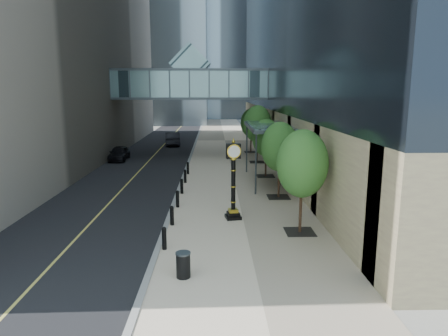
{
  "coord_description": "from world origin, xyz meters",
  "views": [
    {
      "loc": [
        -0.54,
        -15.31,
        6.76
      ],
      "look_at": [
        -0.0,
        5.92,
        2.68
      ],
      "focal_mm": 32.0,
      "sensor_mm": 36.0,
      "label": 1
    }
  ],
  "objects_px": {
    "street_clock": "(233,185)",
    "trash_bin": "(183,266)",
    "pedestrian": "(280,171)",
    "car_near": "(119,153)",
    "car_far": "(172,139)"
  },
  "relations": [
    {
      "from": "car_near",
      "to": "street_clock",
      "type": "bearing_deg",
      "value": -62.36
    },
    {
      "from": "street_clock",
      "to": "pedestrian",
      "type": "relative_size",
      "value": 2.65
    },
    {
      "from": "pedestrian",
      "to": "street_clock",
      "type": "bearing_deg",
      "value": 86.03
    },
    {
      "from": "car_near",
      "to": "car_far",
      "type": "xyz_separation_m",
      "value": [
        4.14,
        11.31,
        0.13
      ]
    },
    {
      "from": "pedestrian",
      "to": "car_near",
      "type": "height_order",
      "value": "pedestrian"
    },
    {
      "from": "pedestrian",
      "to": "car_far",
      "type": "bearing_deg",
      "value": -44.48
    },
    {
      "from": "trash_bin",
      "to": "car_near",
      "type": "xyz_separation_m",
      "value": [
        -8.32,
        25.9,
        0.22
      ]
    },
    {
      "from": "trash_bin",
      "to": "car_near",
      "type": "height_order",
      "value": "car_near"
    },
    {
      "from": "street_clock",
      "to": "trash_bin",
      "type": "height_order",
      "value": "street_clock"
    },
    {
      "from": "street_clock",
      "to": "trash_bin",
      "type": "distance_m",
      "value": 7.31
    },
    {
      "from": "pedestrian",
      "to": "car_near",
      "type": "xyz_separation_m",
      "value": [
        -14.42,
        10.1,
        -0.13
      ]
    },
    {
      "from": "car_far",
      "to": "pedestrian",
      "type": "bearing_deg",
      "value": 108.31
    },
    {
      "from": "street_clock",
      "to": "pedestrian",
      "type": "height_order",
      "value": "street_clock"
    },
    {
      "from": "car_near",
      "to": "pedestrian",
      "type": "bearing_deg",
      "value": -36.14
    },
    {
      "from": "street_clock",
      "to": "car_near",
      "type": "distance_m",
      "value": 21.77
    }
  ]
}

